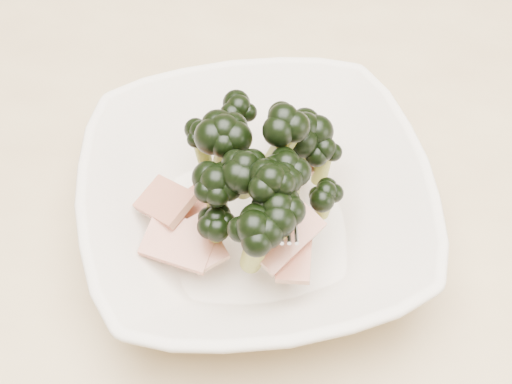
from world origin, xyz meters
TOP-DOWN VIEW (x-y plane):
  - dining_table at (0.00, 0.00)m, footprint 1.20×0.80m
  - broccoli_dish at (0.01, -0.01)m, footprint 0.33×0.33m

SIDE VIEW (x-z plane):
  - dining_table at x=0.00m, z-range 0.28..1.03m
  - broccoli_dish at x=0.01m, z-range 0.73..0.85m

